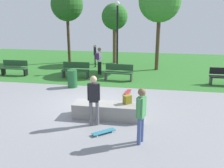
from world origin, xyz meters
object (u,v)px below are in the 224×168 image
(tree_broad_elm, at_px, (115,17))
(trash_bin, at_px, (72,79))
(cyclist_on_bicycle, at_px, (95,57))
(tree_leaning_ash, at_px, (160,1))
(park_bench_far_left, at_px, (15,67))
(skater_watching, at_px, (94,97))
(lamp_post, at_px, (117,30))
(park_bench_near_lamppost, at_px, (76,70))
(skater_performing_trick, at_px, (141,112))
(backpack_on_ledge, at_px, (127,99))
(concrete_ledge, at_px, (109,111))
(skateboard_spare, at_px, (128,92))
(tree_tall_oak, at_px, (67,5))
(park_bench_by_oak, at_px, (119,72))
(skateboard_by_ledge, at_px, (104,132))
(pedestrian_with_backpack, at_px, (99,59))

(tree_broad_elm, xyz_separation_m, trash_bin, (-1.17, -6.52, -2.92))
(tree_broad_elm, bearing_deg, cyclist_on_bicycle, -142.25)
(tree_leaning_ash, bearing_deg, park_bench_far_left, -160.97)
(skater_watching, height_order, trash_bin, skater_watching)
(tree_leaning_ash, bearing_deg, lamp_post, -167.28)
(park_bench_near_lamppost, bearing_deg, skater_performing_trick, -58.93)
(backpack_on_ledge, xyz_separation_m, lamp_post, (-1.52, 7.57, 1.97))
(concrete_ledge, distance_m, tree_leaning_ash, 9.43)
(park_bench_near_lamppost, bearing_deg, trash_bin, -77.43)
(skateboard_spare, relative_size, tree_leaning_ash, 0.14)
(tree_tall_oak, xyz_separation_m, tree_broad_elm, (3.47, 0.29, -0.85))
(park_bench_by_oak, bearing_deg, lamp_post, 100.73)
(tree_tall_oak, height_order, tree_broad_elm, tree_tall_oak)
(concrete_ledge, height_order, lamp_post, lamp_post)
(skater_watching, height_order, tree_leaning_ash, tree_leaning_ash)
(park_bench_near_lamppost, xyz_separation_m, trash_bin, (0.42, -1.90, -0.03))
(park_bench_far_left, bearing_deg, tree_broad_elm, 40.49)
(park_bench_by_oak, relative_size, lamp_post, 0.37)
(skater_performing_trick, relative_size, park_bench_by_oak, 1.06)
(concrete_ledge, bearing_deg, skateboard_spare, 82.29)
(park_bench_by_oak, height_order, tree_leaning_ash, tree_leaning_ash)
(skater_performing_trick, relative_size, cyclist_on_bicycle, 0.97)
(concrete_ledge, xyz_separation_m, lamp_post, (-0.85, 7.70, 2.40))
(skateboard_by_ledge, height_order, skateboard_spare, same)
(backpack_on_ledge, xyz_separation_m, trash_bin, (-3.23, 3.34, -0.24))
(pedestrian_with_backpack, bearing_deg, concrete_ledge, -74.40)
(skateboard_by_ledge, bearing_deg, tree_leaning_ash, 80.09)
(trash_bin, bearing_deg, tree_tall_oak, 110.32)
(backpack_on_ledge, relative_size, skater_watching, 0.18)
(skateboard_spare, bearing_deg, lamp_post, 104.63)
(backpack_on_ledge, bearing_deg, skater_performing_trick, -116.13)
(tree_broad_elm, height_order, lamp_post, lamp_post)
(backpack_on_ledge, bearing_deg, skateboard_spare, 51.26)
(concrete_ledge, height_order, park_bench_far_left, park_bench_far_left)
(park_bench_far_left, xyz_separation_m, lamp_post, (6.03, 2.39, 2.18))
(skater_watching, bearing_deg, concrete_ledge, 61.85)
(concrete_ledge, distance_m, skateboard_spare, 2.97)
(skater_watching, height_order, skateboard_by_ledge, skater_watching)
(park_bench_near_lamppost, relative_size, cyclist_on_bicycle, 0.91)
(skateboard_spare, height_order, park_bench_by_oak, park_bench_by_oak)
(skateboard_by_ledge, xyz_separation_m, trash_bin, (-2.64, 4.78, 0.39))
(backpack_on_ledge, xyz_separation_m, pedestrian_with_backpack, (-2.44, 6.20, 0.31))
(skateboard_by_ledge, bearing_deg, skater_watching, 127.37)
(park_bench_far_left, xyz_separation_m, tree_leaning_ash, (8.63, 2.98, 3.93))
(skateboard_spare, relative_size, tree_broad_elm, 0.19)
(park_bench_far_left, xyz_separation_m, park_bench_by_oak, (6.50, -0.09, 0.00))
(concrete_ledge, relative_size, lamp_post, 0.60)
(backpack_on_ledge, bearing_deg, tree_leaning_ash, 38.10)
(skater_performing_trick, bearing_deg, park_bench_far_left, 139.32)
(skateboard_spare, height_order, pedestrian_with_backpack, pedestrian_with_backpack)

